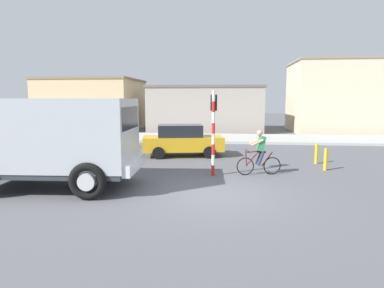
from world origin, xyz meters
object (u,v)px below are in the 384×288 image
traffic_light_pole (214,121)px  pedestrian_near_kerb (135,134)px  car_red_near (76,133)px  bollard_far (316,154)px  cyclist (259,153)px  bollard_near (326,159)px  truck_foreground (52,137)px  car_white_mid (182,140)px

traffic_light_pole → pedestrian_near_kerb: (-4.94, 6.73, -1.22)m
car_red_near → bollard_far: 13.84m
bollard_far → cyclist: bearing=-137.9°
bollard_near → truck_foreground: bearing=-159.0°
car_red_near → bollard_near: size_ratio=4.62×
truck_foreground → car_white_mid: (3.35, 6.49, -0.85)m
traffic_light_pole → bollard_far: 5.52m
traffic_light_pole → pedestrian_near_kerb: size_ratio=1.98×
bollard_near → traffic_light_pole: bearing=-163.5°
pedestrian_near_kerb → traffic_light_pole: bearing=-53.7°
truck_foreground → cyclist: 7.36m
car_white_mid → truck_foreground: bearing=-117.3°
truck_foreground → car_white_mid: truck_foreground is taller
pedestrian_near_kerb → bollard_far: size_ratio=1.80×
traffic_light_pole → bollard_near: traffic_light_pole is taller
cyclist → bollard_near: (2.76, 1.10, -0.41)m
truck_foreground → traffic_light_pole: 5.63m
cyclist → pedestrian_near_kerb: size_ratio=1.06×
traffic_light_pole → car_red_near: size_ratio=0.77×
cyclist → car_red_near: cyclist is taller
bollard_far → car_white_mid: bearing=167.4°
car_red_near → pedestrian_near_kerb: pedestrian_near_kerb is taller
truck_foreground → pedestrian_near_kerb: bearing=89.0°
car_white_mid → bollard_far: (6.26, -1.40, -0.37)m
pedestrian_near_kerb → truck_foreground: bearing=-91.0°
truck_foreground → car_red_near: bearing=111.3°
truck_foreground → bollard_far: (9.61, 5.09, -1.22)m
cyclist → pedestrian_near_kerb: (-6.69, 6.50, -0.02)m
traffic_light_pole → car_red_near: 11.15m
car_red_near → cyclist: bearing=-32.4°
car_white_mid → bollard_near: 6.87m
car_white_mid → bollard_near: car_white_mid is taller
car_red_near → bollard_near: 14.32m
car_red_near → car_white_mid: bearing=-21.4°
cyclist → bollard_far: (2.76, 2.50, -0.41)m
truck_foreground → cyclist: (6.84, 2.59, -0.80)m
car_red_near → bollard_far: size_ratio=4.62×
cyclist → bollard_far: bearing=42.1°
car_white_mid → bollard_far: size_ratio=4.71×
truck_foreground → bollard_far: truck_foreground is taller
car_red_near → car_white_mid: same height
car_white_mid → bollard_near: size_ratio=4.71×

